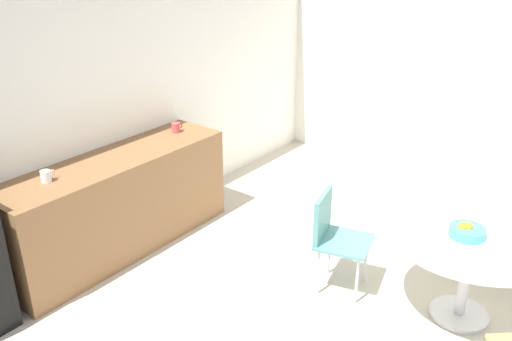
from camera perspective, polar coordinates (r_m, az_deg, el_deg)
The scene contains 7 objects.
wall_back at distance 5.28m, azimuth -14.38°, elevation 7.38°, with size 6.00×0.10×2.60m, color white.
counter_block at distance 5.12m, azimuth -14.15°, elevation -3.40°, with size 2.21×0.60×0.90m, color brown.
round_table at distance 4.30m, azimuth 21.53°, elevation -7.47°, with size 1.22×1.22×0.73m.
chair_teal at distance 4.44m, azimuth 8.03°, elevation -6.21°, with size 0.51×0.51×0.83m.
fruit_bowl at distance 4.17m, azimuth 21.15°, elevation -5.94°, with size 0.25×0.25×0.11m.
mug_white at distance 5.44m, azimuth -8.35°, elevation 4.47°, with size 0.13×0.08×0.09m.
mug_green at distance 4.62m, azimuth -21.05°, elevation -0.54°, with size 0.13×0.08×0.09m.
Camera 1 is at (-3.09, -1.03, 2.73)m, focal length 38.34 mm.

